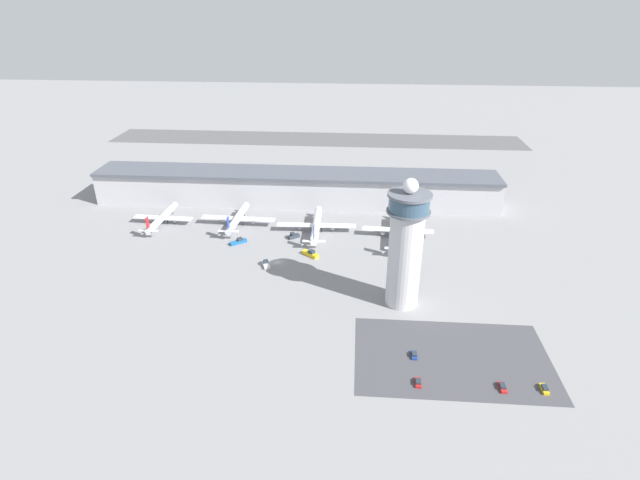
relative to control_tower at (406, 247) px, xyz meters
name	(u,v)px	position (x,y,z in m)	size (l,w,h in m)	color
ground_plane	(278,262)	(-52.78, 28.77, -24.35)	(1000.00, 1000.00, 0.00)	gray
terminal_building	(296,188)	(-52.78, 98.77, -14.88)	(224.63, 25.00, 18.76)	#B2B2B7
runway_strip	(316,139)	(-52.78, 240.54, -24.35)	(336.95, 44.00, 0.01)	#515154
control_tower	(406,247)	(0.00, 0.00, 0.00)	(15.79, 15.79, 50.73)	#BCBCC1
parking_lot_surface	(452,357)	(14.57, -31.80, -24.35)	(64.00, 40.00, 0.01)	#424247
airplane_gate_alpha	(162,218)	(-118.44, 64.85, -20.63)	(31.10, 35.51, 11.01)	silver
airplane_gate_bravo	(238,218)	(-79.02, 66.02, -20.12)	(38.38, 35.37, 12.03)	silver
airplane_gate_charlie	(316,225)	(-38.04, 61.32, -20.46)	(39.66, 40.17, 12.03)	white
airplane_gate_delta	(398,230)	(2.38, 58.34, -20.19)	(34.88, 45.27, 13.65)	white
service_truck_catering	(266,264)	(-57.30, 24.83, -23.50)	(4.95, 7.50, 2.47)	black
service_truck_fuel	(293,236)	(-48.66, 53.64, -23.31)	(5.97, 5.36, 3.00)	black
service_truck_baggage	(310,254)	(-38.61, 35.62, -23.27)	(8.13, 7.20, 3.11)	black
service_truck_water	(239,242)	(-74.28, 45.78, -23.43)	(7.99, 7.00, 2.65)	black
car_yellow_taxi	(502,387)	(27.44, -45.29, -23.80)	(2.01, 4.72, 1.43)	black
car_grey_coupe	(544,389)	(39.90, -45.11, -23.74)	(1.83, 4.54, 1.58)	black
car_white_wagon	(418,382)	(2.14, -45.13, -23.82)	(1.95, 4.44, 1.39)	black
car_green_van	(414,355)	(2.15, -32.13, -23.79)	(1.80, 4.23, 1.45)	black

